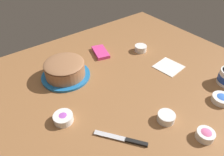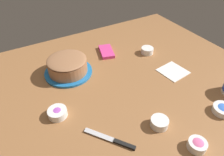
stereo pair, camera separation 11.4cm
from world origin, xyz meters
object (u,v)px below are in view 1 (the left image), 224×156
frosted_cake (65,70)px  sprinkle_bowl_blue (222,99)px  sprinkle_bowl_green (166,117)px  sprinkle_bowl_orange (141,48)px  sprinkle_bowl_pink (206,134)px  paper_napkin (169,66)px  spreading_knife (125,140)px  candy_box_lower (101,52)px  sprinkle_bowl_rainbow (63,118)px

frosted_cake → sprinkle_bowl_blue: frosted_cake is taller
frosted_cake → sprinkle_bowl_green: bearing=-159.1°
sprinkle_bowl_blue → sprinkle_bowl_green: sprinkle_bowl_green is taller
frosted_cake → sprinkle_bowl_orange: size_ratio=3.43×
sprinkle_bowl_blue → sprinkle_bowl_green: size_ratio=1.19×
sprinkle_bowl_orange → sprinkle_bowl_green: 0.61m
sprinkle_bowl_pink → paper_napkin: bearing=-32.4°
spreading_knife → sprinkle_bowl_pink: bearing=-124.7°
sprinkle_bowl_pink → candy_box_lower: bearing=-1.7°
sprinkle_bowl_orange → paper_napkin: sprinkle_bowl_orange is taller
sprinkle_bowl_green → spreading_knife: bearing=82.1°
frosted_cake → sprinkle_bowl_pink: frosted_cake is taller
spreading_knife → sprinkle_bowl_blue: 0.55m
sprinkle_bowl_green → sprinkle_bowl_rainbow: size_ratio=0.90×
frosted_cake → sprinkle_bowl_orange: 0.55m
sprinkle_bowl_rainbow → sprinkle_bowl_pink: bearing=-135.5°
frosted_cake → sprinkle_bowl_pink: size_ratio=3.67×
sprinkle_bowl_blue → sprinkle_bowl_pink: 0.27m
sprinkle_bowl_rainbow → candy_box_lower: 0.60m
spreading_knife → sprinkle_bowl_pink: (-0.19, -0.28, 0.02)m
spreading_knife → candy_box_lower: 0.70m
sprinkle_bowl_rainbow → paper_napkin: bearing=-91.2°
frosted_cake → sprinkle_bowl_blue: size_ratio=2.90×
sprinkle_bowl_green → paper_napkin: bearing=-51.3°
paper_napkin → sprinkle_bowl_green: bearing=128.7°
spreading_knife → candy_box_lower: bearing=-26.0°
spreading_knife → sprinkle_bowl_pink: 0.34m
sprinkle_bowl_pink → frosted_cake: bearing=20.8°
candy_box_lower → paper_napkin: bearing=-130.5°
frosted_cake → sprinkle_bowl_rainbow: (-0.29, 0.16, -0.03)m
sprinkle_bowl_green → sprinkle_bowl_orange: bearing=-32.3°
sprinkle_bowl_green → candy_box_lower: size_ratio=0.52×
sprinkle_bowl_blue → paper_napkin: sprinkle_bowl_blue is taller
sprinkle_bowl_green → candy_box_lower: (0.66, -0.09, -0.01)m
paper_napkin → sprinkle_bowl_pink: bearing=147.6°
sprinkle_bowl_blue → paper_napkin: 0.36m
sprinkle_bowl_green → sprinkle_bowl_pink: size_ratio=1.06×
frosted_cake → sprinkle_bowl_orange: frosted_cake is taller
paper_napkin → spreading_knife: bearing=113.3°
sprinkle_bowl_green → sprinkle_bowl_rainbow: (0.28, 0.38, 0.00)m
paper_napkin → sprinkle_bowl_blue: bearing=177.2°
sprinkle_bowl_rainbow → candy_box_lower: (0.37, -0.47, -0.01)m
frosted_cake → sprinkle_bowl_green: (-0.57, -0.22, -0.03)m
candy_box_lower → paper_napkin: (-0.39, -0.25, -0.01)m
sprinkle_bowl_rainbow → paper_napkin: (-0.02, -0.72, -0.02)m
spreading_knife → sprinkle_bowl_blue: (-0.12, -0.54, 0.01)m
spreading_knife → paper_napkin: bearing=-66.7°
sprinkle_bowl_orange → sprinkle_bowl_pink: (-0.68, 0.26, 0.00)m
spreading_knife → candy_box_lower: (0.63, -0.31, 0.00)m
candy_box_lower → sprinkle_bowl_orange: bearing=-103.7°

